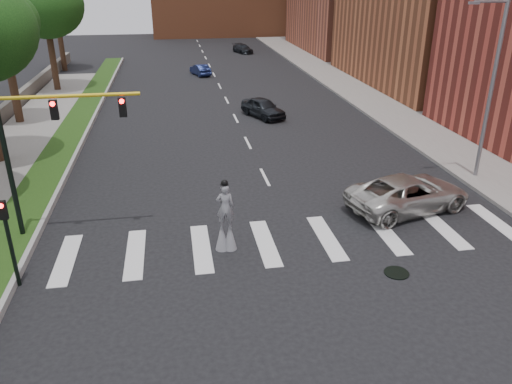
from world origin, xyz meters
name	(u,v)px	position (x,y,z in m)	size (l,w,h in m)	color
ground_plane	(302,253)	(0.00, 0.00, 0.00)	(160.00, 160.00, 0.00)	black
grass_median	(76,124)	(-11.50, 20.00, 0.12)	(2.00, 60.00, 0.25)	#1C3B11
median_curb	(92,123)	(-10.45, 20.00, 0.14)	(0.20, 60.00, 0.28)	gray
sidewalk_right	(369,96)	(12.50, 25.00, 0.09)	(5.00, 90.00, 0.18)	slate
stone_wall	(2,114)	(-17.00, 22.00, 0.55)	(0.50, 56.00, 1.10)	#5C574F
manhole	(396,273)	(3.00, -2.00, 0.02)	(0.90, 0.90, 0.04)	black
streetlight	(490,86)	(10.90, 6.00, 4.90)	(2.05, 0.20, 9.00)	slate
traffic_signal	(37,140)	(-9.78, 3.00, 4.15)	(5.30, 0.23, 6.20)	black
secondary_signal	(9,236)	(-10.30, -0.50, 1.95)	(0.25, 0.21, 3.23)	black
stilt_performer	(226,222)	(-2.90, 0.79, 1.20)	(0.84, 0.54, 2.95)	black
suv_crossing	(409,193)	(5.72, 3.00, 0.81)	(2.68, 5.80, 1.61)	beige
car_near	(263,108)	(2.09, 20.01, 0.72)	(1.70, 4.22, 1.44)	black
car_mid	(200,70)	(-1.46, 37.92, 0.58)	(1.23, 3.54, 1.17)	navy
car_far	(243,49)	(5.38, 53.51, 0.58)	(1.63, 4.02, 1.17)	black
tree_3	(1,22)	(-15.58, 21.13, 7.01)	(4.97, 4.97, 9.19)	black
tree_4	(44,5)	(-15.01, 32.14, 7.49)	(6.72, 6.72, 10.38)	black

